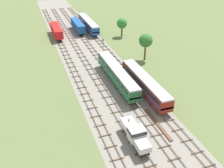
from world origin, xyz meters
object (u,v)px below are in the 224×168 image
diesel_railcar_centre_near (145,83)px  signal_post_nearest (103,45)px  shunter_loco_left_nearest (135,133)px  freight_boxcar_far_left_midfar (56,30)px  passenger_coach_centre_left_mid (117,74)px  freight_boxcar_centre_left_far (78,25)px  passenger_coach_centre_farther (88,23)px

diesel_railcar_centre_near → signal_post_nearest: signal_post_nearest is taller
shunter_loco_left_nearest → freight_boxcar_far_left_midfar: bearing=94.1°
signal_post_nearest → diesel_railcar_centre_near: bearing=-84.9°
passenger_coach_centre_left_mid → freight_boxcar_centre_left_far: passenger_coach_centre_left_mid is taller
diesel_railcar_centre_near → freight_boxcar_centre_left_far: 50.15m
shunter_loco_left_nearest → freight_boxcar_far_left_midfar: 61.09m
passenger_coach_centre_farther → signal_post_nearest: bearing=-94.7°
freight_boxcar_centre_left_far → passenger_coach_centre_left_mid: bearing=-90.0°
passenger_coach_centre_left_mid → freight_boxcar_centre_left_far: 43.59m
diesel_railcar_centre_near → passenger_coach_centre_farther: (-0.00, 50.86, 0.02)m
diesel_railcar_centre_near → passenger_coach_centre_farther: size_ratio=0.93×
freight_boxcar_far_left_midfar → freight_boxcar_centre_left_far: bearing=21.3°
diesel_railcar_centre_near → freight_boxcar_centre_left_far: diesel_railcar_centre_near is taller
passenger_coach_centre_farther → diesel_railcar_centre_near: bearing=-90.0°
passenger_coach_centre_farther → freight_boxcar_centre_left_far: bearing=-168.3°
shunter_loco_left_nearest → passenger_coach_centre_farther: passenger_coach_centre_farther is taller
freight_boxcar_centre_left_far → signal_post_nearest: bearing=-85.1°
diesel_railcar_centre_near → passenger_coach_centre_left_mid: bearing=124.3°
passenger_coach_centre_left_mid → freight_boxcar_centre_left_far: bearing=90.0°
passenger_coach_centre_left_mid → freight_boxcar_far_left_midfar: size_ratio=1.57×
freight_boxcar_far_left_midfar → signal_post_nearest: bearing=-63.7°
diesel_railcar_centre_near → passenger_coach_centre_left_mid: (-4.35, 6.37, 0.02)m
passenger_coach_centre_left_mid → freight_boxcar_far_left_midfar: (-8.70, 40.19, -0.16)m
shunter_loco_left_nearest → signal_post_nearest: bearing=80.5°
freight_boxcar_centre_left_far → passenger_coach_centre_farther: passenger_coach_centre_farther is taller
freight_boxcar_far_left_midfar → passenger_coach_centre_farther: (13.05, 4.29, 0.16)m
shunter_loco_left_nearest → signal_post_nearest: (6.53, 38.95, 1.29)m
shunter_loco_left_nearest → freight_boxcar_far_left_midfar: (-4.35, 60.93, 0.44)m
shunter_loco_left_nearest → freight_boxcar_centre_left_far: bearing=86.1°
freight_boxcar_far_left_midfar → signal_post_nearest: 24.54m
freight_boxcar_far_left_midfar → signal_post_nearest: signal_post_nearest is taller
freight_boxcar_far_left_midfar → freight_boxcar_centre_left_far: size_ratio=1.00×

